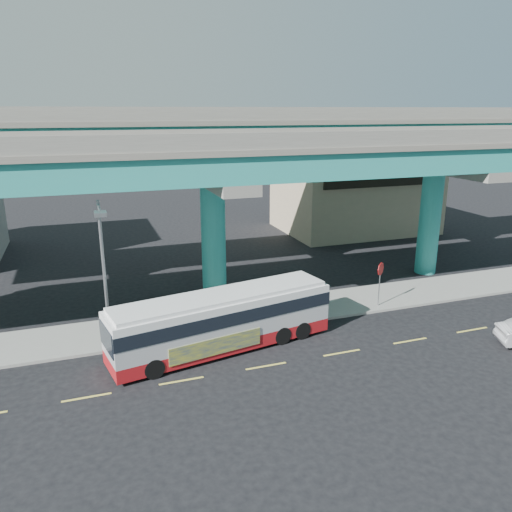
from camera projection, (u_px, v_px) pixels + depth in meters
name	position (u px, v px, depth m)	size (l,w,h in m)	color
ground	(264.00, 363.00, 23.62)	(120.00, 120.00, 0.00)	black
sidewalk	(231.00, 318.00, 28.57)	(70.00, 4.00, 0.15)	gray
lane_markings	(266.00, 366.00, 23.34)	(58.00, 0.12, 0.01)	#D8C64C
viaduct	(211.00, 152.00, 29.28)	(52.00, 12.40, 11.70)	teal
building_beige	(354.00, 194.00, 49.16)	(14.00, 10.23, 7.00)	tan
transit_bus	(223.00, 319.00, 24.66)	(11.62, 4.50, 2.92)	maroon
street_lamp	(103.00, 257.00, 23.19)	(0.50, 2.42, 7.38)	gray
stop_sign	(380.00, 274.00, 29.64)	(0.70, 0.48, 2.73)	gray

